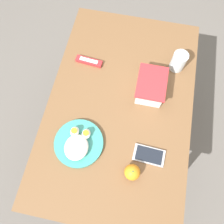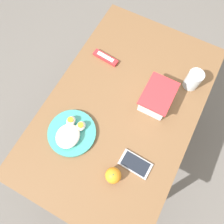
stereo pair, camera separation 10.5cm
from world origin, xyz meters
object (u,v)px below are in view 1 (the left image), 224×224
at_px(candy_bar, 89,61).
at_px(rice_plate, 78,144).
at_px(orange_fruit, 132,172).
at_px(cell_phone, 149,155).
at_px(drinking_glass, 178,61).
at_px(food_container, 150,87).

bearing_deg(candy_bar, rice_plate, 7.52).
bearing_deg(orange_fruit, rice_plate, -106.26).
bearing_deg(rice_plate, candy_bar, -172.48).
height_order(orange_fruit, rice_plate, orange_fruit).
height_order(candy_bar, cell_phone, candy_bar).
relative_size(orange_fruit, cell_phone, 0.48).
bearing_deg(orange_fruit, candy_bar, -148.39).
xyz_separation_m(rice_plate, drinking_glass, (-0.52, 0.41, 0.03)).
height_order(rice_plate, candy_bar, rice_plate).
bearing_deg(rice_plate, orange_fruit, 73.74).
distance_m(food_container, rice_plate, 0.45).
bearing_deg(orange_fruit, drinking_glass, 166.77).
distance_m(food_container, orange_fruit, 0.42).
height_order(food_container, rice_plate, food_container).
bearing_deg(candy_bar, cell_phone, 41.87).
xyz_separation_m(orange_fruit, cell_phone, (-0.09, 0.06, -0.03)).
distance_m(orange_fruit, cell_phone, 0.12).
bearing_deg(rice_plate, drinking_glass, 141.84).
relative_size(rice_plate, candy_bar, 1.57).
distance_m(food_container, drinking_glass, 0.21).
xyz_separation_m(food_container, orange_fruit, (0.42, -0.02, -0.01)).
relative_size(orange_fruit, candy_bar, 0.48).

